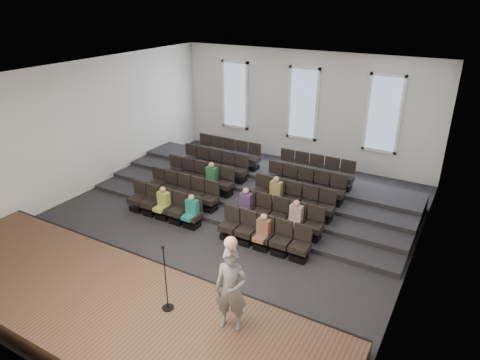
{
  "coord_description": "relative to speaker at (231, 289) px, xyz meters",
  "views": [
    {
      "loc": [
        6.91,
        -10.63,
        7.2
      ],
      "look_at": [
        0.49,
        0.5,
        1.57
      ],
      "focal_mm": 32.0,
      "sensor_mm": 36.0,
      "label": 1
    }
  ],
  "objects": [
    {
      "name": "wall_left",
      "position": [
        -9.11,
        4.39,
        1.03
      ],
      "size": [
        0.04,
        14.0,
        5.0
      ],
      "primitive_type": "cube",
      "color": "silver",
      "rests_on": "ground"
    },
    {
      "name": "wall_back",
      "position": [
        -3.09,
        11.41,
        1.03
      ],
      "size": [
        12.0,
        0.04,
        5.0
      ],
      "primitive_type": "cube",
      "color": "silver",
      "rests_on": "ground"
    },
    {
      "name": "wall_right",
      "position": [
        2.93,
        4.39,
        1.03
      ],
      "size": [
        0.04,
        14.0,
        5.0
      ],
      "primitive_type": "cube",
      "color": "silver",
      "rests_on": "ground"
    },
    {
      "name": "risers",
      "position": [
        -3.09,
        7.56,
        -1.28
      ],
      "size": [
        11.8,
        4.8,
        0.6
      ],
      "color": "black",
      "rests_on": "ground"
    },
    {
      "name": "stage",
      "position": [
        -3.09,
        -0.71,
        -1.22
      ],
      "size": [
        11.8,
        3.6,
        0.5
      ],
      "primitive_type": "cube",
      "color": "#503722",
      "rests_on": "ground"
    },
    {
      "name": "seating_rows",
      "position": [
        -3.09,
        5.93,
        -0.79
      ],
      "size": [
        6.8,
        4.7,
        1.67
      ],
      "color": "black",
      "rests_on": "ground"
    },
    {
      "name": "mic_stand",
      "position": [
        -1.57,
        -0.25,
        -0.47
      ],
      "size": [
        0.28,
        0.28,
        1.69
      ],
      "color": "black",
      "rests_on": "stage"
    },
    {
      "name": "ceiling",
      "position": [
        -3.09,
        4.39,
        3.54
      ],
      "size": [
        12.0,
        14.0,
        0.02
      ],
      "primitive_type": "cube",
      "color": "white",
      "rests_on": "ground"
    },
    {
      "name": "wall_front",
      "position": [
        -3.09,
        -2.63,
        1.03
      ],
      "size": [
        12.0,
        0.04,
        5.0
      ],
      "primitive_type": "cube",
      "color": "silver",
      "rests_on": "ground"
    },
    {
      "name": "windows",
      "position": [
        -3.09,
        11.34,
        1.23
      ],
      "size": [
        8.44,
        0.1,
        3.24
      ],
      "color": "white",
      "rests_on": "wall_back"
    },
    {
      "name": "ground",
      "position": [
        -3.09,
        4.39,
        -1.47
      ],
      "size": [
        14.0,
        14.0,
        0.0
      ],
      "primitive_type": "plane",
      "color": "black",
      "rests_on": "ground"
    },
    {
      "name": "audience",
      "position": [
        -2.73,
        4.69,
        -0.67
      ],
      "size": [
        4.85,
        2.64,
        1.1
      ],
      "color": "#96AC44",
      "rests_on": "seating_rows"
    },
    {
      "name": "stage_lip",
      "position": [
        -3.09,
        1.06,
        -1.22
      ],
      "size": [
        11.8,
        0.06,
        0.52
      ],
      "primitive_type": "cube",
      "color": "black",
      "rests_on": "ground"
    },
    {
      "name": "speaker",
      "position": [
        0.0,
        0.0,
        0.0
      ],
      "size": [
        0.81,
        0.65,
        1.95
      ],
      "primitive_type": "imported",
      "rotation": [
        0.0,
        0.0,
        0.29
      ],
      "color": "slate",
      "rests_on": "stage"
    }
  ]
}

